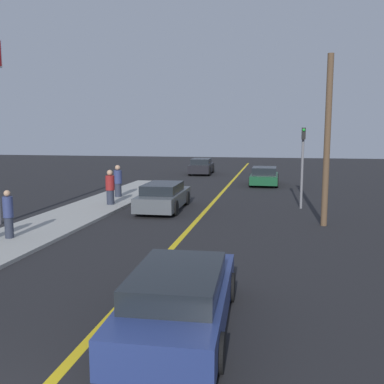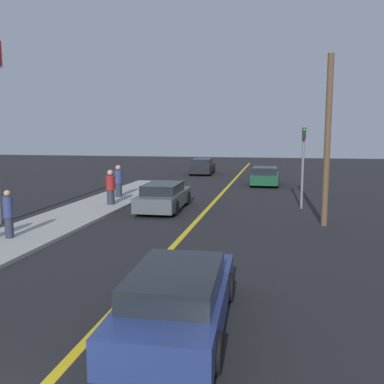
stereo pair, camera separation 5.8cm
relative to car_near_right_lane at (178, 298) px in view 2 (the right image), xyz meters
name	(u,v)px [view 2 (the right image)]	position (x,y,z in m)	size (l,w,h in m)	color
road_center_line	(213,203)	(-1.47, 14.21, -0.59)	(0.20, 60.00, 0.01)	gold
sidewalk_left	(74,215)	(-6.89, 9.53, -0.53)	(2.86, 26.64, 0.12)	#9E9E99
car_near_right_lane	(178,298)	(0.00, 0.00, 0.00)	(2.00, 4.59, 1.21)	navy
car_ahead_center	(164,196)	(-3.48, 12.00, 0.04)	(1.98, 4.76, 1.28)	#4C5156
car_far_distant	(265,176)	(0.96, 22.62, 0.03)	(1.98, 4.10, 1.27)	#144728
car_parked_left_lot	(202,167)	(-4.69, 29.63, 0.08)	(2.02, 4.40, 1.38)	black
pedestrian_mid_group	(8,214)	(-7.04, 5.21, 0.34)	(0.33, 0.33, 1.62)	#282D3D
pedestrian_far_standing	(111,187)	(-6.27, 12.29, 0.37)	(0.44, 0.44, 1.71)	#282D3D
pedestrian_by_sign	(118,181)	(-6.81, 14.79, 0.39)	(0.44, 0.44, 1.75)	#282D3D
traffic_light	(303,159)	(2.95, 13.54, 1.79)	(0.18, 0.40, 3.86)	slate
utility_pole	(327,142)	(3.61, 9.79, 2.69)	(0.24, 0.24, 6.57)	brown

